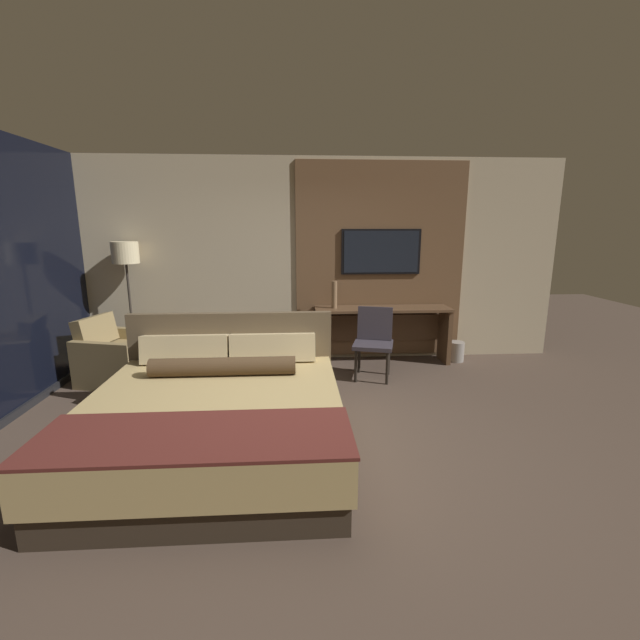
{
  "coord_description": "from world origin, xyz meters",
  "views": [
    {
      "loc": [
        -0.17,
        -3.41,
        1.89
      ],
      "look_at": [
        0.12,
        1.11,
        0.89
      ],
      "focal_mm": 24.0,
      "sensor_mm": 36.0,
      "label": 1
    }
  ],
  "objects_px": {
    "bed": "(217,418)",
    "desk_chair": "(374,336)",
    "armchair_by_window": "(119,359)",
    "floor_lamp": "(126,263)",
    "desk": "(381,325)",
    "tv": "(381,252)",
    "waste_bin": "(456,351)",
    "vase_tall": "(334,295)"
  },
  "relations": [
    {
      "from": "vase_tall",
      "to": "desk_chair",
      "type": "bearing_deg",
      "value": -51.18
    },
    {
      "from": "desk_chair",
      "to": "vase_tall",
      "type": "bearing_deg",
      "value": 144.13
    },
    {
      "from": "desk",
      "to": "armchair_by_window",
      "type": "bearing_deg",
      "value": -170.93
    },
    {
      "from": "bed",
      "to": "vase_tall",
      "type": "bearing_deg",
      "value": 62.7
    },
    {
      "from": "tv",
      "to": "desk_chair",
      "type": "xyz_separation_m",
      "value": [
        -0.22,
        -0.77,
        -1.01
      ]
    },
    {
      "from": "armchair_by_window",
      "to": "waste_bin",
      "type": "xyz_separation_m",
      "value": [
        4.47,
        0.49,
        -0.14
      ]
    },
    {
      "from": "floor_lamp",
      "to": "vase_tall",
      "type": "relative_size",
      "value": 4.55
    },
    {
      "from": "desk",
      "to": "tv",
      "type": "bearing_deg",
      "value": 90.0
    },
    {
      "from": "bed",
      "to": "floor_lamp",
      "type": "relative_size",
      "value": 1.27
    },
    {
      "from": "bed",
      "to": "desk",
      "type": "height_order",
      "value": "bed"
    },
    {
      "from": "desk",
      "to": "desk_chair",
      "type": "height_order",
      "value": "desk_chair"
    },
    {
      "from": "armchair_by_window",
      "to": "vase_tall",
      "type": "xyz_separation_m",
      "value": [
        2.73,
        0.52,
        0.69
      ]
    },
    {
      "from": "tv",
      "to": "desk",
      "type": "bearing_deg",
      "value": -90.0
    },
    {
      "from": "desk",
      "to": "desk_chair",
      "type": "bearing_deg",
      "value": -110.23
    },
    {
      "from": "floor_lamp",
      "to": "waste_bin",
      "type": "bearing_deg",
      "value": -0.64
    },
    {
      "from": "vase_tall",
      "to": "desk",
      "type": "bearing_deg",
      "value": 2.23
    },
    {
      "from": "waste_bin",
      "to": "desk_chair",
      "type": "bearing_deg",
      "value": -157.44
    },
    {
      "from": "floor_lamp",
      "to": "bed",
      "type": "bearing_deg",
      "value": -57.36
    },
    {
      "from": "desk_chair",
      "to": "armchair_by_window",
      "type": "relative_size",
      "value": 0.91
    },
    {
      "from": "waste_bin",
      "to": "armchair_by_window",
      "type": "bearing_deg",
      "value": -173.72
    },
    {
      "from": "desk",
      "to": "tv",
      "type": "xyz_separation_m",
      "value": [
        0.0,
        0.18,
        1.0
      ]
    },
    {
      "from": "tv",
      "to": "waste_bin",
      "type": "height_order",
      "value": "tv"
    },
    {
      "from": "bed",
      "to": "armchair_by_window",
      "type": "xyz_separation_m",
      "value": [
        -1.52,
        1.83,
        -0.03
      ]
    },
    {
      "from": "bed",
      "to": "vase_tall",
      "type": "relative_size",
      "value": 5.79
    },
    {
      "from": "tv",
      "to": "waste_bin",
      "type": "xyz_separation_m",
      "value": [
        1.08,
        -0.23,
        -1.4
      ]
    },
    {
      "from": "tv",
      "to": "vase_tall",
      "type": "xyz_separation_m",
      "value": [
        -0.67,
        -0.21,
        -0.56
      ]
    },
    {
      "from": "armchair_by_window",
      "to": "vase_tall",
      "type": "bearing_deg",
      "value": -64.98
    },
    {
      "from": "desk_chair",
      "to": "waste_bin",
      "type": "distance_m",
      "value": 1.45
    },
    {
      "from": "bed",
      "to": "vase_tall",
      "type": "height_order",
      "value": "vase_tall"
    },
    {
      "from": "armchair_by_window",
      "to": "bed",
      "type": "bearing_deg",
      "value": -126.09
    },
    {
      "from": "armchair_by_window",
      "to": "floor_lamp",
      "type": "xyz_separation_m",
      "value": [
        -0.01,
        0.54,
        1.14
      ]
    },
    {
      "from": "desk",
      "to": "vase_tall",
      "type": "height_order",
      "value": "vase_tall"
    },
    {
      "from": "bed",
      "to": "tv",
      "type": "xyz_separation_m",
      "value": [
        1.88,
        2.55,
        1.22
      ]
    },
    {
      "from": "desk",
      "to": "waste_bin",
      "type": "distance_m",
      "value": 1.15
    },
    {
      "from": "desk",
      "to": "waste_bin",
      "type": "relative_size",
      "value": 6.65
    },
    {
      "from": "bed",
      "to": "desk_chair",
      "type": "height_order",
      "value": "bed"
    },
    {
      "from": "desk",
      "to": "floor_lamp",
      "type": "distance_m",
      "value": 3.51
    },
    {
      "from": "bed",
      "to": "tv",
      "type": "distance_m",
      "value": 3.4
    },
    {
      "from": "armchair_by_window",
      "to": "waste_bin",
      "type": "relative_size",
      "value": 3.48
    },
    {
      "from": "desk_chair",
      "to": "floor_lamp",
      "type": "distance_m",
      "value": 3.36
    },
    {
      "from": "desk_chair",
      "to": "armchair_by_window",
      "type": "height_order",
      "value": "desk_chair"
    },
    {
      "from": "tv",
      "to": "waste_bin",
      "type": "relative_size",
      "value": 3.95
    }
  ]
}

